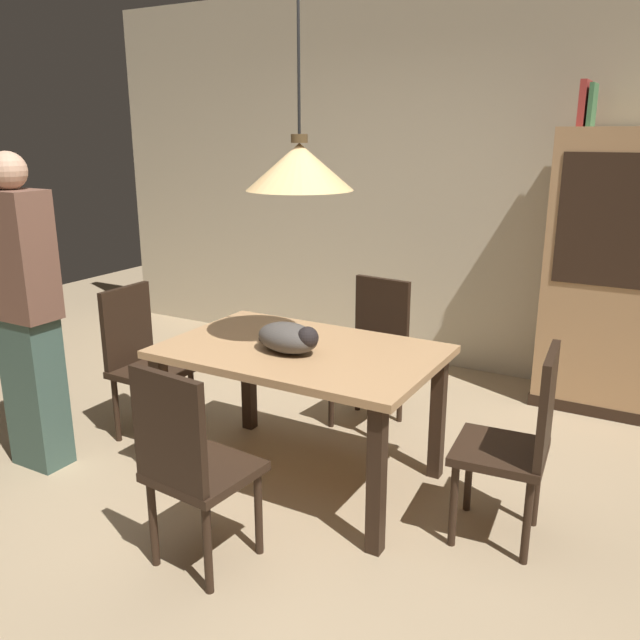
{
  "coord_description": "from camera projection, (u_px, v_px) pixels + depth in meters",
  "views": [
    {
      "loc": [
        1.66,
        -2.27,
        1.82
      ],
      "look_at": [
        -0.0,
        0.67,
        0.85
      ],
      "focal_mm": 36.84,
      "sensor_mm": 36.0,
      "label": 1
    }
  ],
  "objects": [
    {
      "name": "book_green_slim",
      "position": [
        592.0,
        105.0,
        4.1
      ],
      "size": [
        0.03,
        0.2,
        0.26
      ],
      "primitive_type": "cube",
      "color": "#427A4C",
      "rests_on": "hutch_bookcase"
    },
    {
      "name": "cat_sleeping",
      "position": [
        290.0,
        338.0,
        3.29
      ],
      "size": [
        0.39,
        0.26,
        0.16
      ],
      "color": "#4C4742",
      "rests_on": "dining_table"
    },
    {
      "name": "chair_right_side",
      "position": [
        519.0,
        438.0,
        2.91
      ],
      "size": [
        0.43,
        0.43,
        0.93
      ],
      "color": "black",
      "rests_on": "ground"
    },
    {
      "name": "ground",
      "position": [
        252.0,
        521.0,
        3.19
      ],
      "size": [
        10.0,
        10.0,
        0.0
      ],
      "primitive_type": "plane",
      "color": "tan"
    },
    {
      "name": "chair_near_front",
      "position": [
        190.0,
        461.0,
        2.71
      ],
      "size": [
        0.43,
        0.43,
        0.93
      ],
      "color": "black",
      "rests_on": "ground"
    },
    {
      "name": "book_red_tall",
      "position": [
        584.0,
        103.0,
        4.12
      ],
      "size": [
        0.04,
        0.22,
        0.28
      ],
      "primitive_type": "cube",
      "color": "#B73833",
      "rests_on": "hutch_bookcase"
    },
    {
      "name": "pendant_lamp",
      "position": [
        299.0,
        166.0,
        3.12
      ],
      "size": [
        0.52,
        0.52,
        1.3
      ],
      "color": "#E5B775"
    },
    {
      "name": "chair_left_side",
      "position": [
        142.0,
        356.0,
        3.97
      ],
      "size": [
        0.4,
        0.4,
        0.93
      ],
      "color": "black",
      "rests_on": "ground"
    },
    {
      "name": "person_standing",
      "position": [
        26.0,
        315.0,
        3.52
      ],
      "size": [
        0.36,
        0.22,
        1.73
      ],
      "color": "#3D564C",
      "rests_on": "ground"
    },
    {
      "name": "dining_table",
      "position": [
        301.0,
        366.0,
        3.4
      ],
      "size": [
        1.4,
        0.9,
        0.75
      ],
      "color": "tan",
      "rests_on": "ground"
    },
    {
      "name": "hutch_bookcase",
      "position": [
        636.0,
        282.0,
        4.22
      ],
      "size": [
        1.12,
        0.45,
        1.85
      ],
      "color": "tan",
      "rests_on": "ground"
    },
    {
      "name": "chair_far_back",
      "position": [
        373.0,
        346.0,
        4.17
      ],
      "size": [
        0.44,
        0.44,
        0.93
      ],
      "color": "black",
      "rests_on": "ground"
    },
    {
      "name": "back_wall",
      "position": [
        448.0,
        182.0,
        5.0
      ],
      "size": [
        6.4,
        0.1,
        2.9
      ],
      "primitive_type": "cube",
      "color": "beige",
      "rests_on": "ground"
    }
  ]
}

